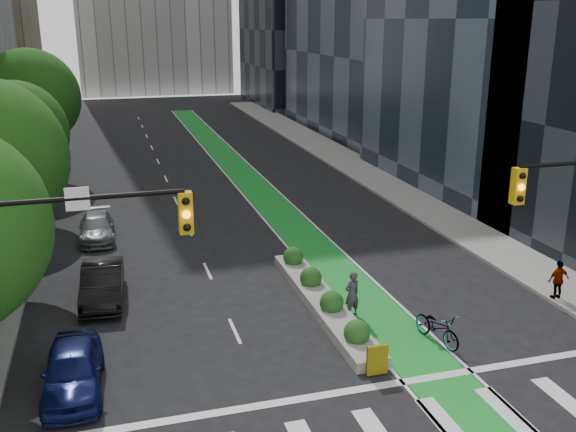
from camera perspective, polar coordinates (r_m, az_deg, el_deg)
ground at (r=19.26m, az=6.70°, el=-17.06°), size 160.00×160.00×0.00m
sidewalk_left at (r=41.35m, az=-22.99°, el=0.72°), size 3.60×90.00×0.15m
sidewalk_right at (r=44.89m, az=8.36°, el=3.13°), size 3.60×90.00×0.15m
bike_lane_paint at (r=46.84m, az=-4.09°, el=3.77°), size 2.20×70.00×0.01m
tree_midfar at (r=37.32m, az=-23.11°, el=6.76°), size 5.60×5.60×7.76m
tree_far at (r=47.08m, az=-21.93°, el=9.70°), size 6.60×6.60×9.00m
signal_left at (r=16.35m, az=-22.90°, el=-5.84°), size 6.14×0.51×7.20m
median_planter at (r=25.19m, az=3.07°, el=-7.31°), size 1.20×10.26×1.10m
bicycle at (r=23.12m, az=13.13°, el=-9.58°), size 1.22×2.28×1.14m
cyclist at (r=24.34m, az=5.71°, el=-6.93°), size 0.75×0.61×1.80m
parked_car_left_near at (r=20.77m, az=-18.57°, el=-12.83°), size 1.84×4.29×1.44m
parked_car_left_mid at (r=26.62m, az=-16.17°, el=-5.78°), size 1.82×4.53×1.46m
parked_car_left_far at (r=34.05m, az=-16.62°, el=-1.00°), size 1.74×4.22×1.22m
pedestrian_far at (r=27.53m, az=22.91°, el=-5.25°), size 0.94×0.40×1.59m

